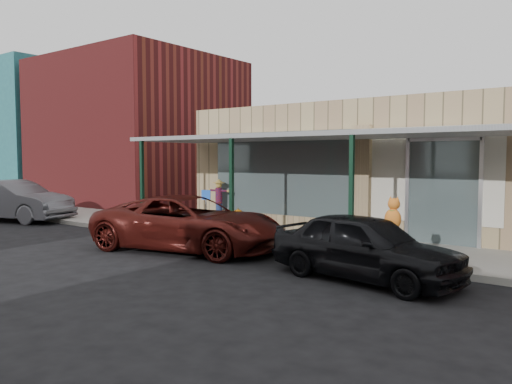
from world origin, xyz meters
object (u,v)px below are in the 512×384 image
Objects in this scene: barrel_pumpkin at (238,223)px; barrel_scarecrow at (219,209)px; parked_sedan at (365,246)px; handicap_sign at (206,206)px; car_maroon at (189,223)px; car_grey at (13,201)px.

barrel_scarecrow is at bearing 150.07° from barrel_pumpkin.
parked_sedan is at bearing -6.03° from barrel_scarecrow.
barrel_scarecrow is 2.75m from handicap_sign.
parked_sedan is (5.73, -1.55, -0.34)m from handicap_sign.
barrel_scarecrow is 0.30× the size of car_maroon.
barrel_pumpkin is 0.14× the size of car_maroon.
barrel_pumpkin is (1.59, -0.92, -0.27)m from barrel_scarecrow.
barrel_pumpkin is at bearing -0.85° from car_maroon.
parked_sedan reaches higher than car_grey.
parked_sedan reaches higher than handicap_sign.
parked_sedan is (7.21, -3.84, 0.01)m from barrel_scarecrow.
barrel_pumpkin is at bearing -7.96° from barrel_scarecrow.
parked_sedan is at bearing -33.80° from handicap_sign.
handicap_sign is (-0.11, -1.37, 0.62)m from barrel_pumpkin.
car_maroon is (0.62, -1.34, -0.30)m from handicap_sign.
handicap_sign reaches higher than barrel_pumpkin.
barrel_scarecrow is at bearing 70.56° from parked_sedan.
parked_sedan is at bearing -108.92° from car_grey.
parked_sedan reaches higher than car_maroon.
handicap_sign is 0.26× the size of car_maroon.
car_maroon is at bearing -79.42° from barrel_pumpkin.
barrel_scarecrow is 0.33× the size of car_grey.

